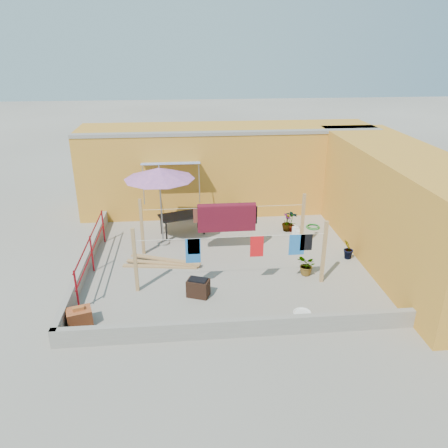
{
  "coord_description": "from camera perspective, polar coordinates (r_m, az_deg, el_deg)",
  "views": [
    {
      "loc": [
        -1.16,
        -11.6,
        6.12
      ],
      "look_at": [
        -0.03,
        0.3,
        1.11
      ],
      "focal_mm": 35.0,
      "sensor_mm": 36.0,
      "label": 1
    }
  ],
  "objects": [
    {
      "name": "plant_back_a",
      "position": [
        15.96,
        0.83,
        1.63
      ],
      "size": [
        0.89,
        0.87,
        0.74
      ],
      "primitive_type": "imported",
      "rotation": [
        0.0,
        0.0,
        0.69
      ],
      "color": "#265A19",
      "rests_on": "ground"
    },
    {
      "name": "brazier",
      "position": [
        11.41,
        -3.38,
        -8.29
      ],
      "size": [
        0.65,
        0.54,
        0.5
      ],
      "color": "black",
      "rests_on": "ground"
    },
    {
      "name": "plant_back_b",
      "position": [
        15.31,
        8.24,
        0.22
      ],
      "size": [
        0.43,
        0.43,
        0.63
      ],
      "primitive_type": "imported",
      "rotation": [
        0.0,
        0.0,
        1.31
      ],
      "color": "#265A19",
      "rests_on": "ground"
    },
    {
      "name": "outdoor_table",
      "position": [
        14.83,
        -5.47,
        0.97
      ],
      "size": [
        1.68,
        1.19,
        0.71
      ],
      "color": "black",
      "rests_on": "ground"
    },
    {
      "name": "parapet_front",
      "position": [
        10.02,
        2.33,
        -13.34
      ],
      "size": [
        8.3,
        0.16,
        0.44
      ],
      "primitive_type": "cube",
      "color": "gray",
      "rests_on": "ground"
    },
    {
      "name": "green_hose",
      "position": [
        15.82,
        11.54,
        -0.36
      ],
      "size": [
        0.5,
        0.5,
        0.07
      ],
      "color": "#186F22",
      "rests_on": "ground"
    },
    {
      "name": "plant_right_a",
      "position": [
        15.26,
        8.84,
        0.41
      ],
      "size": [
        0.5,
        0.46,
        0.78
      ],
      "primitive_type": "imported",
      "rotation": [
        0.0,
        0.0,
        2.58
      ],
      "color": "#265A19",
      "rests_on": "ground"
    },
    {
      "name": "white_basin",
      "position": [
        10.95,
        10.18,
        -11.39
      ],
      "size": [
        0.44,
        0.44,
        0.08
      ],
      "color": "silver",
      "rests_on": "ground"
    },
    {
      "name": "clothesline_rig",
      "position": [
        13.2,
        0.48,
        0.25
      ],
      "size": [
        5.09,
        2.35,
        1.8
      ],
      "color": "tan",
      "rests_on": "ground"
    },
    {
      "name": "wall_back",
      "position": [
        16.98,
        0.39,
        7.34
      ],
      "size": [
        11.0,
        3.27,
        3.21
      ],
      "color": "#C07D2A",
      "rests_on": "ground"
    },
    {
      "name": "patio_umbrella",
      "position": [
        13.61,
        -8.46,
        6.49
      ],
      "size": [
        2.71,
        2.71,
        2.64
      ],
      "color": "gray",
      "rests_on": "ground"
    },
    {
      "name": "red_railing",
      "position": [
        12.89,
        -16.95,
        -3.07
      ],
      "size": [
        0.05,
        4.2,
        1.1
      ],
      "color": "maroon",
      "rests_on": "ground"
    },
    {
      "name": "ground",
      "position": [
        13.16,
        0.26,
        -4.96
      ],
      "size": [
        80.0,
        80.0,
        0.0
      ],
      "primitive_type": "plane",
      "color": "#9E998E",
      "rests_on": "ground"
    },
    {
      "name": "wall_right",
      "position": [
        13.97,
        22.03,
        2.16
      ],
      "size": [
        2.4,
        9.0,
        3.2
      ],
      "primitive_type": "cube",
      "color": "#C07D2A",
      "rests_on": "ground"
    },
    {
      "name": "water_jug_a",
      "position": [
        14.76,
        9.7,
        -1.39
      ],
      "size": [
        0.24,
        0.24,
        0.37
      ],
      "color": "silver",
      "rests_on": "ground"
    },
    {
      "name": "parapet_left",
      "position": [
        13.33,
        -17.53,
        -4.66
      ],
      "size": [
        0.16,
        7.3,
        0.44
      ],
      "primitive_type": "cube",
      "color": "gray",
      "rests_on": "ground"
    },
    {
      "name": "water_jug_b",
      "position": [
        15.03,
        9.29,
        -0.94
      ],
      "size": [
        0.23,
        0.23,
        0.36
      ],
      "color": "silver",
      "rests_on": "ground"
    },
    {
      "name": "plant_right_c",
      "position": [
        12.53,
        10.81,
        -5.34
      ],
      "size": [
        0.6,
        0.65,
        0.61
      ],
      "primitive_type": "imported",
      "rotation": [
        0.0,
        0.0,
        4.98
      ],
      "color": "#265A19",
      "rests_on": "ground"
    },
    {
      "name": "brick_stack",
      "position": [
        10.89,
        -18.35,
        -11.46
      ],
      "size": [
        0.65,
        0.55,
        0.49
      ],
      "color": "#A64C26",
      "rests_on": "ground"
    },
    {
      "name": "plant_right_b",
      "position": [
        13.72,
        15.92,
        -3.17
      ],
      "size": [
        0.44,
        0.46,
        0.65
      ],
      "primitive_type": "imported",
      "rotation": [
        0.0,
        0.0,
        4.13
      ],
      "color": "#265A19",
      "rests_on": "ground"
    },
    {
      "name": "lumber_pile",
      "position": [
        13.07,
        -8.0,
        -5.06
      ],
      "size": [
        2.3,
        0.95,
        0.14
      ],
      "color": "tan",
      "rests_on": "ground"
    }
  ]
}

